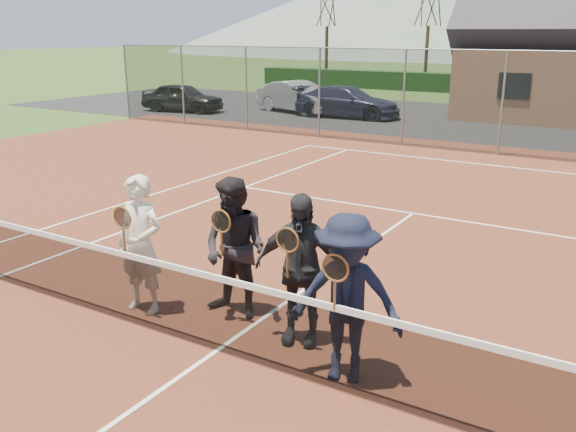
% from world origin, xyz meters
% --- Properties ---
extents(ground, '(220.00, 220.00, 0.00)m').
position_xyz_m(ground, '(0.00, 20.00, 0.00)').
color(ground, '#2D4A1A').
rests_on(ground, ground).
extents(court_surface, '(30.00, 30.00, 0.02)m').
position_xyz_m(court_surface, '(0.00, 0.00, 0.01)').
color(court_surface, '#562819').
rests_on(court_surface, ground).
extents(tarmac_carpark, '(40.00, 12.00, 0.01)m').
position_xyz_m(tarmac_carpark, '(-4.00, 20.00, 0.01)').
color(tarmac_carpark, black).
rests_on(tarmac_carpark, ground).
extents(car_a, '(3.95, 2.08, 1.28)m').
position_xyz_m(car_a, '(-14.71, 16.58, 0.64)').
color(car_a, black).
rests_on(car_a, ground).
extents(car_b, '(4.44, 2.63, 1.38)m').
position_xyz_m(car_b, '(-10.03, 18.99, 0.69)').
color(car_b, gray).
rests_on(car_b, ground).
extents(car_c, '(4.62, 2.14, 1.31)m').
position_xyz_m(car_c, '(-7.45, 18.71, 0.65)').
color(car_c, '#1B1C37').
rests_on(car_c, ground).
extents(court_markings, '(11.03, 23.83, 0.01)m').
position_xyz_m(court_markings, '(0.00, 0.00, 0.02)').
color(court_markings, white).
rests_on(court_markings, court_surface).
extents(tennis_net, '(11.68, 0.08, 1.10)m').
position_xyz_m(tennis_net, '(0.00, 0.00, 0.54)').
color(tennis_net, slate).
rests_on(tennis_net, ground).
extents(perimeter_fence, '(30.07, 0.07, 3.02)m').
position_xyz_m(perimeter_fence, '(0.00, 13.50, 1.52)').
color(perimeter_fence, slate).
rests_on(perimeter_fence, ground).
extents(player_a, '(0.69, 0.52, 1.80)m').
position_xyz_m(player_a, '(-1.47, 0.38, 0.92)').
color(player_a, white).
rests_on(player_a, court_surface).
extents(player_b, '(0.88, 0.69, 1.80)m').
position_xyz_m(player_b, '(-0.36, 0.89, 0.92)').
color(player_b, black).
rests_on(player_b, court_surface).
extents(player_c, '(1.14, 0.73, 1.80)m').
position_xyz_m(player_c, '(0.67, 0.72, 0.92)').
color(player_c, '#242429').
rests_on(player_c, court_surface).
extents(player_d, '(1.31, 0.98, 1.80)m').
position_xyz_m(player_d, '(1.48, 0.26, 0.92)').
color(player_d, black).
rests_on(player_d, court_surface).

